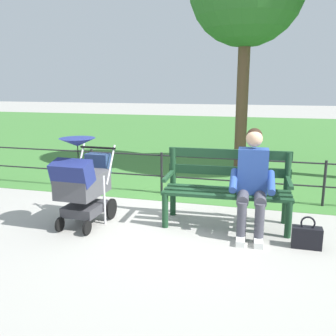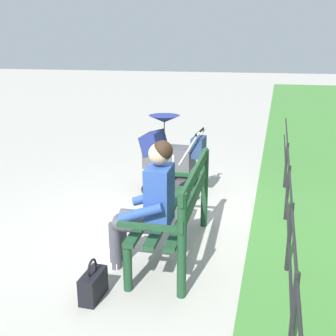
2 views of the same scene
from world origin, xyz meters
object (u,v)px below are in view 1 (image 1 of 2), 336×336
object	(u,v)px
stroller	(83,181)
person_on_bench	(252,179)
park_bench	(227,185)
handbag	(307,237)

from	to	relation	value
stroller	person_on_bench	bearing A→B (deg)	-170.87
person_on_bench	park_bench	bearing A→B (deg)	-34.86
park_bench	stroller	bearing A→B (deg)	17.56
person_on_bench	handbag	xyz separation A→B (m)	(-0.64, 0.30, -0.55)
park_bench	stroller	world-z (taller)	stroller
park_bench	person_on_bench	size ratio (longest dim) A/B	1.27
person_on_bench	stroller	size ratio (longest dim) A/B	1.11
stroller	handbag	distance (m)	2.76
park_bench	handbag	xyz separation A→B (m)	(-0.96, 0.53, -0.40)
handbag	park_bench	bearing A→B (deg)	-28.86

